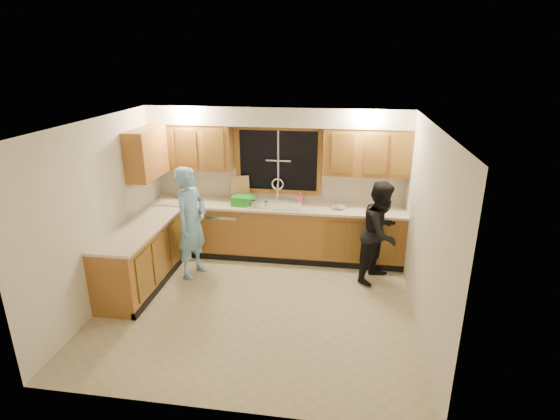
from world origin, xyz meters
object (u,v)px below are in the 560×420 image
Objects in this scene: dishwasher at (227,231)px; stove at (123,274)px; man at (191,223)px; knife_block at (184,192)px; sink at (276,208)px; soap_bottle at (300,197)px; woman at (381,232)px; bowl at (339,207)px; dish_crate at (243,200)px.

stove is (-0.95, -1.81, 0.04)m from dishwasher.
man reaches higher than knife_block.
soap_bottle is (0.39, 0.16, 0.16)m from sink.
soap_bottle is at bearing 7.84° from dishwasher.
sink is 0.55× the size of woman.
stove is 3.01m from soap_bottle.
knife_block is (-0.79, 0.17, 0.61)m from dishwasher.
woman is at bearing -12.64° from dishwasher.
woman is 0.86m from bowl.
woman is at bearing -13.15° from dish_crate.
man is 1.85m from soap_bottle.
dishwasher is 3.91× the size of knife_block.
man is at bearing -79.96° from knife_block.
bowl is (0.64, -0.20, -0.08)m from soap_bottle.
sink is 1.04m from bowl.
stove is 4.29× the size of knife_block.
stove is 2.07m from knife_block.
dish_crate is (0.31, -0.05, 0.59)m from dishwasher.
knife_block is (-0.48, 1.00, 0.16)m from man.
knife_block reaches higher than bowl.
knife_block reaches higher than dish_crate.
bowl reaches higher than dishwasher.
dishwasher is 1.02m from knife_block.
dishwasher is at bearing 171.00° from dish_crate.
man is at bearing -128.53° from dish_crate.
stove is at bearing 162.63° from man.
sink reaches higher than stove.
knife_block reaches higher than stove.
bowl is at bearing -0.85° from dishwasher.
woman is (2.53, -0.57, 0.37)m from dishwasher.
man is 1.01m from dish_crate.
sink is at bearing -21.10° from knife_block.
knife_block is (-3.32, 0.74, 0.25)m from woman.
woman reaches higher than dishwasher.
woman is (1.68, -0.58, -0.09)m from sink.
woman is 2.28m from dish_crate.
bowl is at bearing 81.70° from woman.
knife_block is at bearing 109.01° from woman.
stove is 4.51× the size of soap_bottle.
knife_block is 1.05× the size of bowl.
woman is at bearing -28.19° from knife_block.
bowl is at bearing -17.18° from soap_bottle.
knife_block is at bearing 85.37° from stove.
sink is 2.60m from stove.
dishwasher is 2.04m from stove.
stove is 0.52× the size of man.
woman is (2.84, 0.26, -0.09)m from man.
woman is at bearing -29.80° from soap_bottle.
dishwasher is 2.47× the size of dish_crate.
man is 2.85m from woman.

